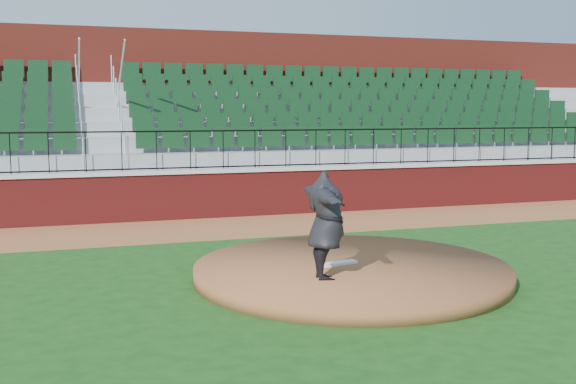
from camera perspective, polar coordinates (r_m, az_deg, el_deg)
name	(u,v)px	position (r m, az deg, el deg)	size (l,w,h in m)	color
ground	(315,277)	(11.77, 2.30, -7.13)	(90.00, 90.00, 0.00)	#164212
warning_track	(238,226)	(16.82, -4.16, -2.87)	(34.00, 3.20, 0.01)	brown
field_wall	(224,195)	(18.28, -5.39, -0.22)	(34.00, 0.35, 1.20)	maroon
wall_cap	(223,170)	(18.21, -5.41, 1.81)	(34.00, 0.45, 0.10)	#B7B7B7
wall_railing	(223,150)	(18.17, -5.43, 3.53)	(34.00, 0.05, 1.00)	black
seating_stands	(203,128)	(20.81, -7.12, 5.31)	(34.00, 5.10, 4.60)	gray
concourse_wall	(187,113)	(23.56, -8.46, 6.56)	(34.00, 0.50, 5.50)	maroon
pitchers_mound	(351,271)	(11.72, 5.30, -6.58)	(5.33, 5.33, 0.25)	brown
pitching_rubber	(339,263)	(11.61, 4.27, -5.96)	(0.66, 0.17, 0.04)	white
pitcher	(326,226)	(10.47, 3.18, -2.81)	(2.05, 0.56, 1.67)	black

